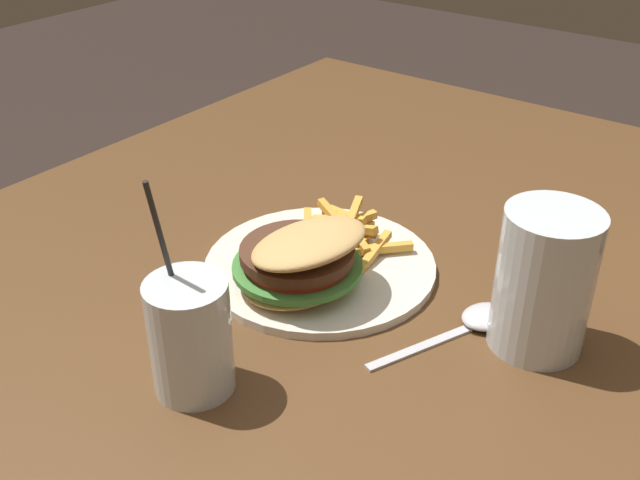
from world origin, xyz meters
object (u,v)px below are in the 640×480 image
at_px(meal_plate_near, 311,259).
at_px(beer_glass, 543,285).
at_px(juice_glass, 191,341).
at_px(spoon, 480,319).

height_order(meal_plate_near, beer_glass, beer_glass).
relative_size(meal_plate_near, beer_glass, 1.81).
bearing_deg(beer_glass, meal_plate_near, -79.18).
bearing_deg(juice_glass, spoon, 144.86).
bearing_deg(meal_plate_near, beer_glass, 100.82).
height_order(juice_glass, spoon, juice_glass).
height_order(beer_glass, juice_glass, juice_glass).
distance_m(meal_plate_near, spoon, 0.19).
xyz_separation_m(beer_glass, juice_glass, (0.25, -0.22, -0.02)).
xyz_separation_m(meal_plate_near, spoon, (-0.04, 0.19, -0.02)).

